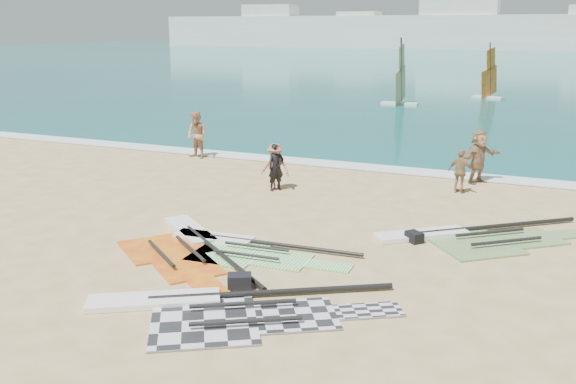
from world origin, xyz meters
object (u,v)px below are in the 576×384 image
at_px(beachgoer_mid, 275,167).
at_px(beachgoer_back, 461,171).
at_px(rig_red, 187,246).
at_px(beachgoer_right, 478,156).
at_px(rig_grey, 218,308).
at_px(gear_bag_far, 414,237).
at_px(person_wetsuit, 276,167).
at_px(gear_bag_near, 240,282).
at_px(rig_green, 242,248).
at_px(rig_orange, 472,237).
at_px(beachgoer_left, 197,135).

distance_m(beachgoer_mid, beachgoer_back, 6.30).
bearing_deg(rig_red, beachgoer_right, 99.00).
xyz_separation_m(rig_grey, beachgoer_right, (3.20, 13.19, 0.92)).
xyz_separation_m(gear_bag_far, person_wetsuit, (-5.63, 3.50, 0.68)).
relative_size(rig_grey, beachgoer_back, 4.14).
bearing_deg(beachgoer_mid, gear_bag_near, -69.24).
xyz_separation_m(gear_bag_near, beachgoer_right, (3.32, 12.04, 0.81)).
distance_m(gear_bag_near, gear_bag_far, 5.36).
height_order(beachgoer_back, beachgoer_right, beachgoer_right).
relative_size(beachgoer_back, beachgoer_right, 0.77).
bearing_deg(gear_bag_far, beachgoer_right, 85.61).
distance_m(rig_grey, rig_green, 3.61).
xyz_separation_m(rig_orange, beachgoer_back, (-1.12, 4.79, 0.70)).
bearing_deg(beachgoer_left, beachgoer_back, 6.21).
bearing_deg(gear_bag_far, rig_grey, -114.56).
distance_m(beachgoer_back, beachgoer_right, 1.79).
distance_m(rig_red, beachgoer_right, 11.82).
relative_size(gear_bag_far, beachgoer_left, 0.23).
relative_size(rig_orange, beachgoer_right, 2.91).
height_order(rig_grey, gear_bag_far, gear_bag_far).
distance_m(rig_red, gear_bag_far, 5.94).
distance_m(rig_orange, gear_bag_near, 6.87).
bearing_deg(rig_red, beachgoer_mid, 132.79).
bearing_deg(rig_orange, person_wetsuit, 119.82).
bearing_deg(person_wetsuit, beachgoer_left, 92.79).
relative_size(beachgoer_left, beachgoer_mid, 1.23).
distance_m(rig_green, beachgoer_right, 10.80).
xyz_separation_m(gear_bag_near, beachgoer_mid, (-2.96, 8.22, 0.65)).
bearing_deg(gear_bag_far, person_wetsuit, 148.13).
bearing_deg(beachgoer_left, gear_bag_near, -40.90).
xyz_separation_m(person_wetsuit, beachgoer_right, (6.20, 3.93, 0.16)).
distance_m(rig_red, beachgoer_mid, 6.51).
bearing_deg(rig_red, rig_orange, 68.00).
distance_m(beachgoer_left, beachgoer_back, 11.43).
distance_m(gear_bag_far, beachgoer_left, 13.27).
bearing_deg(person_wetsuit, gear_bag_far, -84.71).
relative_size(rig_grey, beachgoer_mid, 3.85).
bearing_deg(beachgoer_left, rig_grey, -42.99).
bearing_deg(gear_bag_near, beachgoer_right, 74.57).
distance_m(gear_bag_far, beachgoer_mid, 6.79).
relative_size(rig_red, beachgoer_left, 2.51).
height_order(person_wetsuit, beachgoer_right, beachgoer_right).
bearing_deg(beachgoer_back, gear_bag_near, 87.02).
distance_m(rig_grey, beachgoer_left, 15.53).
bearing_deg(beachgoer_right, rig_red, -175.68).
distance_m(gear_bag_near, person_wetsuit, 8.62).
bearing_deg(rig_green, beachgoer_mid, 103.90).
bearing_deg(person_wetsuit, gear_bag_near, -123.28).
relative_size(rig_green, rig_orange, 0.91).
distance_m(rig_grey, person_wetsuit, 9.76).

